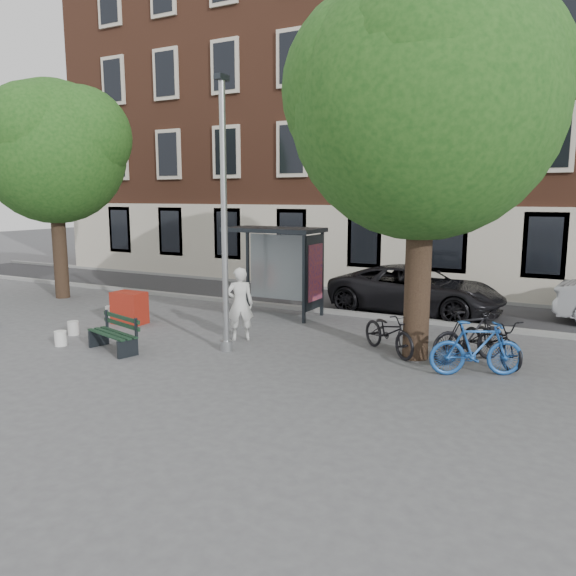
% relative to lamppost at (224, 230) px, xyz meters
% --- Properties ---
extents(ground, '(90.00, 90.00, 0.00)m').
position_rel_lamppost_xyz_m(ground, '(0.00, 0.00, -2.78)').
color(ground, '#4C4C4F').
rests_on(ground, ground).
extents(road, '(40.00, 4.00, 0.01)m').
position_rel_lamppost_xyz_m(road, '(0.00, 7.00, -2.78)').
color(road, '#28282B').
rests_on(road, ground).
extents(curb_near, '(40.00, 0.25, 0.12)m').
position_rel_lamppost_xyz_m(curb_near, '(0.00, 5.00, -2.72)').
color(curb_near, gray).
rests_on(curb_near, ground).
extents(curb_far, '(40.00, 0.25, 0.12)m').
position_rel_lamppost_xyz_m(curb_far, '(0.00, 9.00, -2.72)').
color(curb_far, gray).
rests_on(curb_far, ground).
extents(building_row, '(30.00, 8.00, 14.00)m').
position_rel_lamppost_xyz_m(building_row, '(0.00, 13.00, 4.22)').
color(building_row, brown).
rests_on(building_row, ground).
extents(lamppost, '(0.28, 0.35, 6.11)m').
position_rel_lamppost_xyz_m(lamppost, '(0.00, 0.00, 0.00)').
color(lamppost, '#9EA0A3').
rests_on(lamppost, ground).
extents(tree_right, '(5.76, 5.60, 8.20)m').
position_rel_lamppost_xyz_m(tree_right, '(4.01, 1.38, 2.83)').
color(tree_right, black).
rests_on(tree_right, ground).
extents(tree_left, '(5.18, 4.86, 7.40)m').
position_rel_lamppost_xyz_m(tree_left, '(-8.99, 2.88, 2.43)').
color(tree_left, black).
rests_on(tree_left, ground).
extents(bus_shelter, '(2.85, 1.45, 2.62)m').
position_rel_lamppost_xyz_m(bus_shelter, '(-0.61, 4.11, -0.87)').
color(bus_shelter, '#1E2328').
rests_on(bus_shelter, ground).
extents(painter, '(0.79, 0.74, 1.82)m').
position_rel_lamppost_xyz_m(painter, '(-0.27, 1.00, -1.87)').
color(painter, silver).
rests_on(painter, ground).
extents(bench, '(1.63, 0.91, 0.80)m').
position_rel_lamppost_xyz_m(bench, '(-2.28, -1.22, -2.41)').
color(bench, '#1E2328').
rests_on(bench, ground).
extents(bike_a, '(1.89, 1.68, 0.99)m').
position_rel_lamppost_xyz_m(bike_a, '(3.37, 1.58, -2.29)').
color(bike_a, black).
rests_on(bike_a, ground).
extents(bike_b, '(1.89, 1.32, 1.12)m').
position_rel_lamppost_xyz_m(bike_b, '(5.40, 0.85, -2.23)').
color(bike_b, '#1C4C9A').
rests_on(bike_b, ground).
extents(bike_c, '(1.85, 1.82, 1.01)m').
position_rel_lamppost_xyz_m(bike_c, '(5.54, 1.87, -2.28)').
color(bike_c, black).
rests_on(bike_c, ground).
extents(bike_d, '(1.64, 1.82, 1.15)m').
position_rel_lamppost_xyz_m(bike_d, '(5.11, 1.72, -2.21)').
color(bike_d, black).
rests_on(bike_d, ground).
extents(car_dark, '(5.34, 2.69, 1.45)m').
position_rel_lamppost_xyz_m(car_dark, '(2.68, 6.28, -2.06)').
color(car_dark, black).
rests_on(car_dark, ground).
extents(red_stand, '(0.91, 0.61, 0.90)m').
position_rel_lamppost_xyz_m(red_stand, '(-3.98, 1.05, -2.33)').
color(red_stand, maroon).
rests_on(red_stand, ground).
extents(bucket_a, '(0.29, 0.29, 0.36)m').
position_rel_lamppost_xyz_m(bucket_a, '(-3.75, -1.50, -2.60)').
color(bucket_a, white).
rests_on(bucket_a, ground).
extents(bucket_b, '(0.32, 0.32, 0.36)m').
position_rel_lamppost_xyz_m(bucket_b, '(-4.99, 1.31, -2.60)').
color(bucket_b, white).
rests_on(bucket_b, ground).
extents(bucket_c, '(0.32, 0.32, 0.36)m').
position_rel_lamppost_xyz_m(bucket_c, '(-4.33, -0.62, -2.60)').
color(bucket_c, silver).
rests_on(bucket_c, ground).
extents(notice_sign, '(0.30, 0.05, 1.71)m').
position_rel_lamppost_xyz_m(notice_sign, '(3.94, 1.73, -1.58)').
color(notice_sign, '#9EA0A3').
rests_on(notice_sign, ground).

